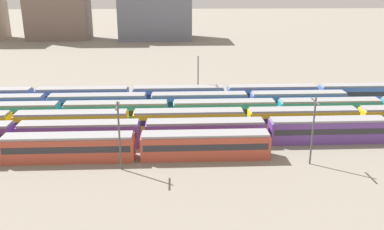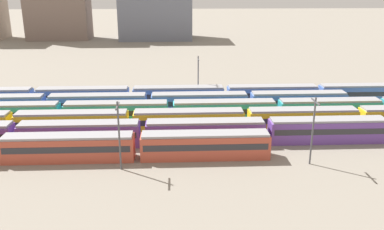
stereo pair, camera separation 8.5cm
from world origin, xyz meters
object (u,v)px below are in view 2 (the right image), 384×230
at_px(train_track_5, 178,95).
at_px(train_track_4, 149,103).
at_px(train_track_2, 246,120).
at_px(train_track_3, 277,110).
at_px(train_track_0, 69,147).
at_px(train_track_1, 267,131).
at_px(catenary_pole_0, 313,128).
at_px(catenary_pole_1, 198,76).
at_px(catenary_pole_2, 119,132).

bearing_deg(train_track_5, train_track_4, -137.18).
distance_m(train_track_2, train_track_3, 8.29).
distance_m(train_track_0, train_track_3, 36.40).
bearing_deg(train_track_0, train_track_5, 59.18).
distance_m(train_track_1, train_track_2, 5.69).
relative_size(train_track_1, catenary_pole_0, 11.91).
height_order(train_track_4, catenary_pole_1, catenary_pole_1).
height_order(train_track_3, catenary_pole_0, catenary_pole_0).
xyz_separation_m(catenary_pole_1, catenary_pole_2, (-12.13, -32.08, 0.03)).
xyz_separation_m(train_track_2, train_track_3, (6.45, 5.20, 0.00)).
xyz_separation_m(train_track_4, catenary_pole_0, (23.10, -23.58, 3.36)).
distance_m(train_track_2, train_track_4, 19.54).
height_order(train_track_2, train_track_3, same).
height_order(catenary_pole_1, catenary_pole_2, catenary_pole_2).
distance_m(train_track_5, catenary_pole_2, 30.55).
bearing_deg(train_track_3, train_track_5, 149.10).
xyz_separation_m(train_track_0, train_track_3, (32.89, 15.60, 0.00)).
bearing_deg(train_track_2, catenary_pole_0, -63.53).
relative_size(train_track_3, catenary_pole_2, 12.00).
distance_m(train_track_1, train_track_3, 11.20).
relative_size(train_track_4, catenary_pole_0, 7.91).
relative_size(train_track_2, catenary_pole_1, 12.07).
bearing_deg(train_track_5, catenary_pole_1, 34.19).
relative_size(train_track_0, catenary_pole_2, 5.95).
xyz_separation_m(train_track_3, train_track_5, (-17.38, 10.40, 0.00)).
relative_size(catenary_pole_1, catenary_pole_2, 0.99).
relative_size(train_track_1, catenary_pole_1, 12.07).
bearing_deg(train_track_0, train_track_3, 25.37).
relative_size(train_track_2, catenary_pole_0, 11.91).
distance_m(train_track_3, catenary_pole_1, 19.00).
relative_size(train_track_0, train_track_3, 0.50).
height_order(train_track_4, train_track_5, same).
height_order(train_track_2, catenary_pole_1, catenary_pole_1).
bearing_deg(catenary_pole_2, train_track_2, 35.85).
xyz_separation_m(train_track_0, catenary_pole_1, (19.62, 28.79, 3.29)).
relative_size(train_track_1, train_track_3, 1.00).
distance_m(train_track_0, catenary_pole_0, 33.29).
xyz_separation_m(train_track_1, train_track_2, (-2.30, 5.20, 0.00)).
height_order(catenary_pole_0, catenary_pole_2, catenary_pole_0).
relative_size(train_track_2, train_track_5, 1.20).
distance_m(train_track_1, catenary_pole_0, 9.65).
bearing_deg(train_track_4, train_track_3, -12.74).
bearing_deg(catenary_pole_1, train_track_2, -69.64).
distance_m(train_track_1, catenary_pole_1, 25.51).
distance_m(train_track_2, catenary_pole_0, 15.10).
relative_size(train_track_1, train_track_5, 1.20).
height_order(train_track_5, catenary_pole_1, catenary_pole_1).
relative_size(train_track_4, train_track_5, 0.80).
bearing_deg(train_track_1, catenary_pole_1, 111.16).
height_order(train_track_0, catenary_pole_1, catenary_pole_1).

